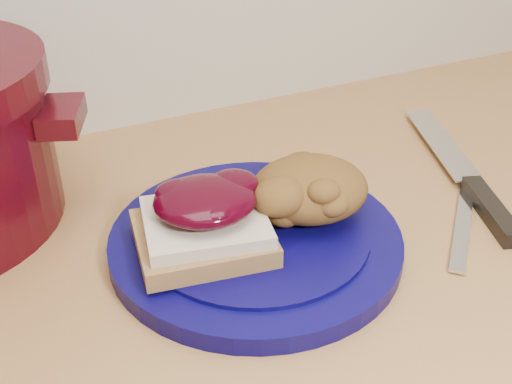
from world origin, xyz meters
name	(u,v)px	position (x,y,z in m)	size (l,w,h in m)	color
plate	(256,241)	(0.01, 1.49, 0.91)	(0.27, 0.27, 0.02)	#080443
sandwich	(204,220)	(-0.04, 1.49, 0.95)	(0.13, 0.12, 0.06)	olive
stuffing_mound	(310,188)	(0.07, 1.49, 0.95)	(0.11, 0.10, 0.06)	brown
chef_knife	(476,190)	(0.26, 1.47, 0.91)	(0.12, 0.28, 0.02)	black
butter_knife	(464,217)	(0.22, 1.44, 0.90)	(0.19, 0.01, 0.00)	silver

